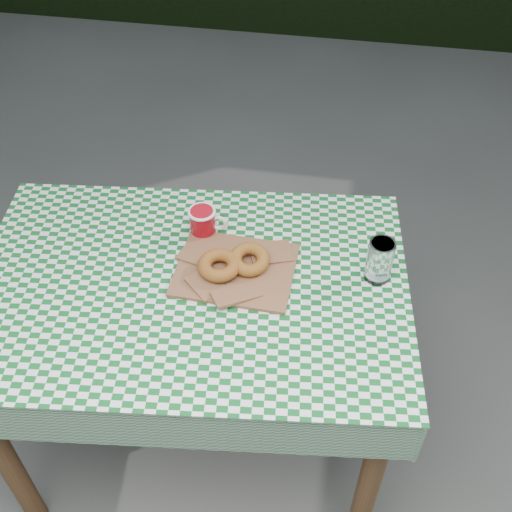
{
  "coord_description": "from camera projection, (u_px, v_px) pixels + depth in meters",
  "views": [
    {
      "loc": [
        0.53,
        -1.07,
        1.97
      ],
      "look_at": [
        0.34,
        0.08,
        0.79
      ],
      "focal_mm": 44.95,
      "sensor_mm": 36.0,
      "label": 1
    }
  ],
  "objects": [
    {
      "name": "coffee_mug",
      "position": [
        202.0,
        222.0,
        1.74
      ],
      "size": [
        0.15,
        0.15,
        0.08
      ],
      "primitive_type": null,
      "rotation": [
        0.0,
        0.0,
        0.04
      ],
      "color": "#9F0A15",
      "rests_on": "tablecloth"
    },
    {
      "name": "bagel_front",
      "position": [
        219.0,
        265.0,
        1.63
      ],
      "size": [
        0.14,
        0.14,
        0.03
      ],
      "primitive_type": "torus",
      "rotation": [
        0.0,
        0.0,
        0.3
      ],
      "color": "#95501E",
      "rests_on": "paper_bag"
    },
    {
      "name": "bagel_back",
      "position": [
        249.0,
        259.0,
        1.65
      ],
      "size": [
        0.12,
        0.12,
        0.03
      ],
      "primitive_type": "torus",
      "rotation": [
        0.0,
        0.0,
        0.21
      ],
      "color": "#9B5820",
      "rests_on": "paper_bag"
    },
    {
      "name": "paper_bag",
      "position": [
        235.0,
        269.0,
        1.66
      ],
      "size": [
        0.31,
        0.25,
        0.02
      ],
      "primitive_type": "cube",
      "rotation": [
        0.0,
        0.0,
        -0.03
      ],
      "color": "#915E3F",
      "rests_on": "tablecloth"
    },
    {
      "name": "tablecloth",
      "position": [
        190.0,
        285.0,
        1.63
      ],
      "size": [
        1.19,
        0.87,
        0.01
      ],
      "primitive_type": "cube",
      "rotation": [
        0.0,
        0.0,
        0.11
      ],
      "color": "#0D5920",
      "rests_on": "table"
    },
    {
      "name": "drinking_glass",
      "position": [
        380.0,
        260.0,
        1.61
      ],
      "size": [
        0.07,
        0.07,
        0.12
      ],
      "primitive_type": "cylinder",
      "rotation": [
        0.0,
        0.0,
        -0.11
      ],
      "color": "white",
      "rests_on": "tablecloth"
    },
    {
      "name": "table",
      "position": [
        199.0,
        370.0,
        1.9
      ],
      "size": [
        1.17,
        0.85,
        0.75
      ],
      "primitive_type": "cube",
      "rotation": [
        0.0,
        0.0,
        0.11
      ],
      "color": "brown",
      "rests_on": "ground"
    },
    {
      "name": "ground",
      "position": [
        155.0,
        419.0,
        2.21
      ],
      "size": [
        60.0,
        60.0,
        0.0
      ],
      "primitive_type": "plane",
      "color": "#494944",
      "rests_on": "ground"
    }
  ]
}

